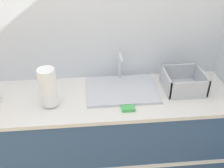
# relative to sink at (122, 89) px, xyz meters

# --- Properties ---
(wall_back) EXTENTS (4.34, 0.06, 2.60)m
(wall_back) POSITION_rel_sink_xyz_m (-0.14, 0.25, 0.35)
(wall_back) COLOR silver
(wall_back) RESTS_ON ground_plane
(counter_cabinet) EXTENTS (1.97, 0.59, 0.93)m
(counter_cabinet) POSITION_rel_sink_xyz_m (-0.14, -0.06, -0.48)
(counter_cabinet) COLOR #33517A
(counter_cabinet) RESTS_ON ground_plane
(sink) EXTENTS (0.54, 0.40, 0.24)m
(sink) POSITION_rel_sink_xyz_m (0.00, 0.00, 0.00)
(sink) COLOR silver
(sink) RESTS_ON counter_cabinet
(paper_towel_roll) EXTENTS (0.12, 0.12, 0.29)m
(paper_towel_roll) POSITION_rel_sink_xyz_m (-0.53, -0.13, 0.13)
(paper_towel_roll) COLOR #4C4C51
(paper_towel_roll) RESTS_ON counter_cabinet
(dish_rack) EXTENTS (0.29, 0.28, 0.15)m
(dish_rack) POSITION_rel_sink_xyz_m (0.47, -0.02, 0.04)
(dish_rack) COLOR #B7BABF
(dish_rack) RESTS_ON counter_cabinet
(sponge) EXTENTS (0.09, 0.06, 0.02)m
(sponge) POSITION_rel_sink_xyz_m (0.01, -0.24, -0.00)
(sponge) COLOR #4CB259
(sponge) RESTS_ON counter_cabinet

